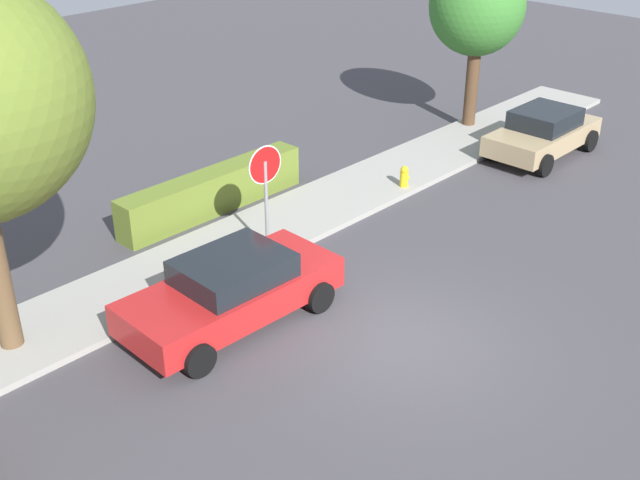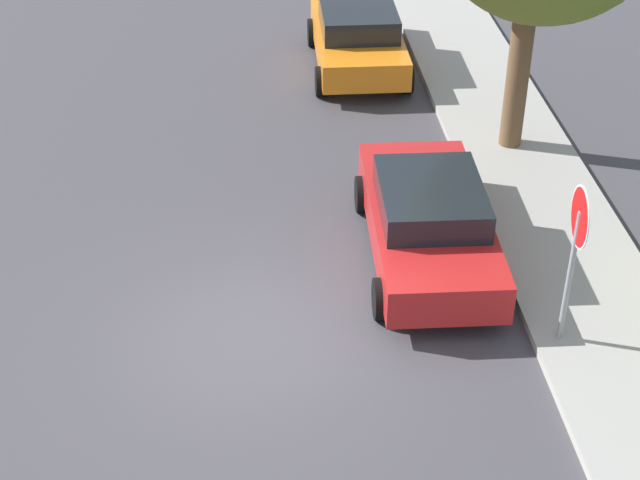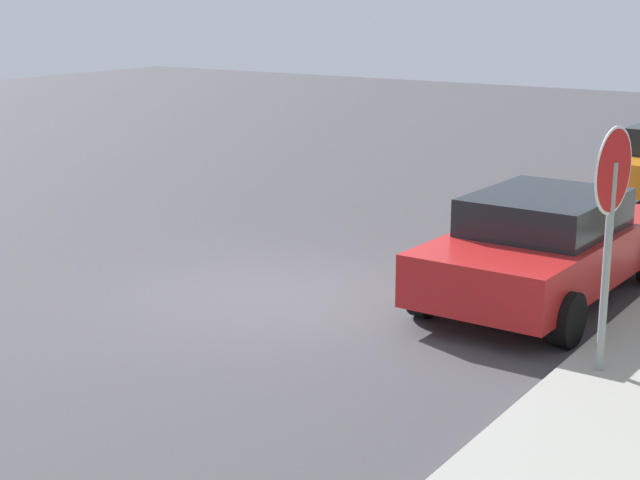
{
  "view_description": "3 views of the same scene",
  "coord_description": "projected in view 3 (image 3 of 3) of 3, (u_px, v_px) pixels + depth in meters",
  "views": [
    {
      "loc": [
        -10.2,
        -7.42,
        8.76
      ],
      "look_at": [
        -0.12,
        2.18,
        1.44
      ],
      "focal_mm": 45.0,
      "sensor_mm": 36.0,
      "label": 1
    },
    {
      "loc": [
        11.08,
        0.03,
        9.21
      ],
      "look_at": [
        -0.71,
        1.09,
        1.19
      ],
      "focal_mm": 55.0,
      "sensor_mm": 36.0,
      "label": 2
    },
    {
      "loc": [
        9.89,
        7.26,
        3.86
      ],
      "look_at": [
        0.41,
        0.92,
        0.98
      ],
      "focal_mm": 55.0,
      "sensor_mm": 36.0,
      "label": 3
    }
  ],
  "objects": [
    {
      "name": "ground_plane",
      "position": [
        279.0,
        296.0,
        12.83
      ],
      "size": [
        60.0,
        60.0,
        0.0
      ],
      "primitive_type": "plane",
      "color": "#423F44"
    },
    {
      "name": "parked_car_red",
      "position": [
        545.0,
        245.0,
        12.52
      ],
      "size": [
        4.45,
        2.15,
        1.41
      ],
      "color": "red",
      "rests_on": "ground_plane"
    },
    {
      "name": "stop_sign",
      "position": [
        611.0,
        207.0,
        9.55
      ],
      "size": [
        0.87,
        0.09,
        2.63
      ],
      "color": "gray",
      "rests_on": "ground_plane"
    }
  ]
}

